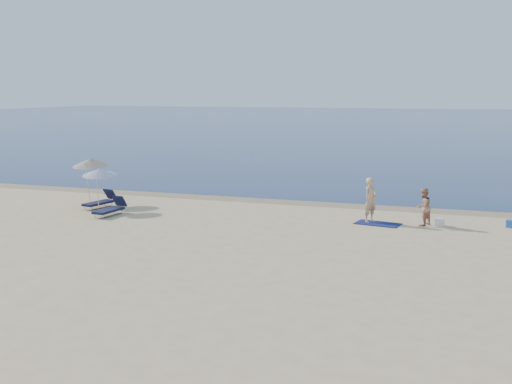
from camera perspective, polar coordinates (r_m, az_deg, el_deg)
ground at (r=14.18m, az=-12.06°, el=-14.36°), size 160.00×160.00×0.00m
sea at (r=111.43m, az=15.52°, el=5.93°), size 240.00×160.00×0.01m
wet_sand_strip at (r=31.74m, az=6.22°, el=-1.09°), size 240.00×1.60×0.00m
person_left at (r=27.60m, az=10.15°, el=-0.71°), size 0.75×0.83×1.91m
person_right at (r=27.43m, az=14.65°, el=-1.29°), size 0.90×0.96×1.57m
beach_towel at (r=27.44m, az=10.77°, el=-2.78°), size 1.98×1.33×0.03m
white_bag at (r=27.69m, az=16.01°, el=-2.59°), size 0.37×0.33×0.30m
blue_cooler at (r=28.26m, az=21.83°, el=-2.64°), size 0.51×0.42×0.32m
umbrella_near at (r=30.68m, az=-13.74°, el=1.72°), size 2.06×2.07×2.07m
umbrella_far at (r=32.64m, az=-14.50°, el=2.60°), size 1.83×1.86×2.39m
lounger_left at (r=31.53m, az=-13.64°, el=-0.82°), size 0.96×1.92×0.81m
lounger_right at (r=29.53m, az=-12.81°, el=-1.46°), size 0.78×1.88×0.81m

